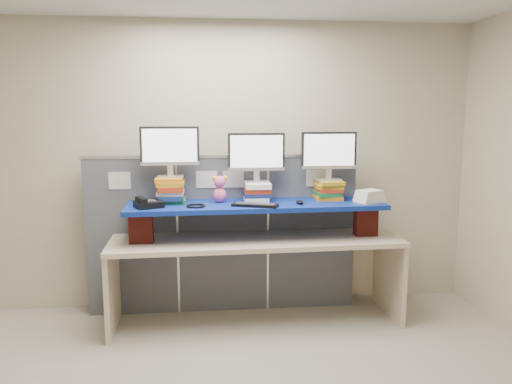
{
  "coord_description": "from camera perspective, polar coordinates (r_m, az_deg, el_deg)",
  "views": [
    {
      "loc": [
        -0.18,
        -2.91,
        1.91
      ],
      "look_at": [
        0.29,
        1.48,
        1.22
      ],
      "focal_mm": 35.0,
      "sensor_mm": 36.0,
      "label": 1
    }
  ],
  "objects": [
    {
      "name": "blue_board",
      "position": [
        4.49,
        -0.0,
        -1.52
      ],
      "size": [
        2.32,
        0.64,
        0.04
      ],
      "primitive_type": "cube",
      "rotation": [
        0.0,
        0.0,
        0.03
      ],
      "color": "navy",
      "rests_on": "brick_pier_left"
    },
    {
      "name": "brick_pier_left",
      "position": [
        4.46,
        -13.0,
        -3.94
      ],
      "size": [
        0.21,
        0.12,
        0.28
      ],
      "primitive_type": "cube",
      "rotation": [
        0.0,
        0.0,
        0.03
      ],
      "color": "maroon",
      "rests_on": "desk"
    },
    {
      "name": "book_stack_left",
      "position": [
        4.55,
        -9.72,
        0.25
      ],
      "size": [
        0.27,
        0.3,
        0.23
      ],
      "color": "#1C6930",
      "rests_on": "blue_board"
    },
    {
      "name": "monitor_right",
      "position": [
        4.69,
        8.32,
        4.44
      ],
      "size": [
        0.52,
        0.15,
        0.45
      ],
      "rotation": [
        0.0,
        0.0,
        0.03
      ],
      "color": "#B1B1B7",
      "rests_on": "book_stack_right"
    },
    {
      "name": "book_stack_right",
      "position": [
        4.73,
        8.22,
        0.27
      ],
      "size": [
        0.25,
        0.32,
        0.18
      ],
      "color": "orange",
      "rests_on": "blue_board"
    },
    {
      "name": "book_stack_center",
      "position": [
        4.6,
        0.11,
        0.06
      ],
      "size": [
        0.24,
        0.3,
        0.17
      ],
      "color": "white",
      "rests_on": "blue_board"
    },
    {
      "name": "brick_pier_right",
      "position": [
        4.72,
        12.43,
        -3.21
      ],
      "size": [
        0.21,
        0.12,
        0.28
      ],
      "primitive_type": "cube",
      "rotation": [
        0.0,
        0.0,
        0.03
      ],
      "color": "maroon",
      "rests_on": "desk"
    },
    {
      "name": "desk_phone",
      "position": [
        4.36,
        -12.26,
        -1.31
      ],
      "size": [
        0.28,
        0.27,
        0.09
      ],
      "rotation": [
        0.0,
        0.0,
        0.44
      ],
      "color": "black",
      "rests_on": "blue_board"
    },
    {
      "name": "binder_stack",
      "position": [
        4.63,
        12.84,
        -0.52
      ],
      "size": [
        0.29,
        0.26,
        0.11
      ],
      "rotation": [
        0.0,
        0.0,
        0.39
      ],
      "color": "#F2EACE",
      "rests_on": "blue_board"
    },
    {
      "name": "monitor_left",
      "position": [
        4.51,
        -9.82,
        4.91
      ],
      "size": [
        0.52,
        0.15,
        0.45
      ],
      "rotation": [
        0.0,
        0.0,
        0.03
      ],
      "color": "#B1B1B7",
      "rests_on": "book_stack_left"
    },
    {
      "name": "headset",
      "position": [
        4.33,
        -6.89,
        -1.57
      ],
      "size": [
        0.18,
        0.18,
        0.02
      ],
      "primitive_type": "torus",
      "rotation": [
        0.0,
        0.0,
        -0.13
      ],
      "color": "black",
      "rests_on": "blue_board"
    },
    {
      "name": "keyboard",
      "position": [
        4.32,
        -0.11,
        -1.48
      ],
      "size": [
        0.42,
        0.26,
        0.03
      ],
      "rotation": [
        0.0,
        0.0,
        -0.35
      ],
      "color": "black",
      "rests_on": "blue_board"
    },
    {
      "name": "plush_toy",
      "position": [
        4.52,
        -4.17,
        0.39
      ],
      "size": [
        0.14,
        0.11,
        0.24
      ],
      "rotation": [
        0.0,
        0.0,
        0.14
      ],
      "color": "pink",
      "rests_on": "blue_board"
    },
    {
      "name": "desk",
      "position": [
        4.6,
        -0.0,
        -7.16
      ],
      "size": [
        2.64,
        0.84,
        0.8
      ],
      "rotation": [
        0.0,
        0.0,
        0.03
      ],
      "color": "beige",
      "rests_on": "ground"
    },
    {
      "name": "monitor_center",
      "position": [
        4.55,
        0.04,
        4.31
      ],
      "size": [
        0.52,
        0.15,
        0.45
      ],
      "rotation": [
        0.0,
        0.0,
        0.03
      ],
      "color": "#B1B1B7",
      "rests_on": "book_stack_center"
    },
    {
      "name": "mouse",
      "position": [
        4.45,
        5.02,
        -1.15
      ],
      "size": [
        0.08,
        0.12,
        0.04
      ],
      "primitive_type": "ellipsoid",
      "rotation": [
        0.0,
        0.0,
        -0.12
      ],
      "color": "black",
      "rests_on": "blue_board"
    },
    {
      "name": "cubicle_partition",
      "position": [
        4.83,
        -3.79,
        -4.74
      ],
      "size": [
        2.6,
        0.06,
        1.53
      ],
      "color": "#484C55",
      "rests_on": "ground"
    },
    {
      "name": "room",
      "position": [
        2.96,
        -2.53,
        -0.97
      ],
      "size": [
        5.0,
        4.0,
        2.8
      ],
      "color": "#C0B69E",
      "rests_on": "ground"
    }
  ]
}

